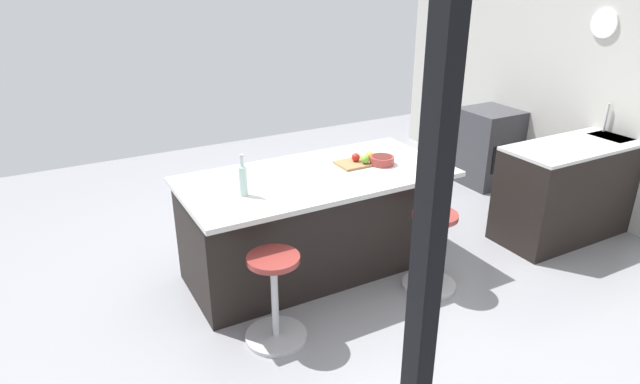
# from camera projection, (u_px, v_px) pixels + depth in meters

# --- Properties ---
(ground_plane) EXTENTS (7.69, 7.69, 0.00)m
(ground_plane) POSITION_uv_depth(u_px,v_px,m) (334.00, 268.00, 4.72)
(ground_plane) COLOR gray
(interior_partition_left) EXTENTS (0.15, 5.44, 2.84)m
(interior_partition_left) POSITION_uv_depth(u_px,v_px,m) (588.00, 74.00, 5.47)
(interior_partition_left) COLOR beige
(interior_partition_left) RESTS_ON ground_plane
(sink_cabinet) EXTENTS (2.05, 0.60, 1.20)m
(sink_cabinet) POSITION_uv_depth(u_px,v_px,m) (591.00, 183.00, 5.28)
(sink_cabinet) COLOR black
(sink_cabinet) RESTS_ON ground_plane
(oven_range) EXTENTS (0.60, 0.61, 0.89)m
(oven_range) POSITION_uv_depth(u_px,v_px,m) (488.00, 147.00, 6.40)
(oven_range) COLOR #38383D
(oven_range) RESTS_ON ground_plane
(kitchen_island) EXTENTS (2.18, 1.06, 0.89)m
(kitchen_island) POSITION_uv_depth(u_px,v_px,m) (314.00, 222.00, 4.54)
(kitchen_island) COLOR black
(kitchen_island) RESTS_ON ground_plane
(stool_by_window) EXTENTS (0.44, 0.44, 0.66)m
(stool_by_window) POSITION_uv_depth(u_px,v_px,m) (432.00, 253.00, 4.33)
(stool_by_window) COLOR #B7B7BC
(stool_by_window) RESTS_ON ground_plane
(stool_middle) EXTENTS (0.44, 0.44, 0.66)m
(stool_middle) POSITION_uv_depth(u_px,v_px,m) (275.00, 301.00, 3.72)
(stool_middle) COLOR #B7B7BC
(stool_middle) RESTS_ON ground_plane
(cutting_board) EXTENTS (0.36, 0.24, 0.02)m
(cutting_board) POSITION_uv_depth(u_px,v_px,m) (358.00, 163.00, 4.55)
(cutting_board) COLOR olive
(cutting_board) RESTS_ON kitchen_island
(apple_yellow) EXTENTS (0.07, 0.07, 0.07)m
(apple_yellow) POSITION_uv_depth(u_px,v_px,m) (369.00, 156.00, 4.58)
(apple_yellow) COLOR gold
(apple_yellow) RESTS_ON cutting_board
(apple_red) EXTENTS (0.07, 0.07, 0.07)m
(apple_red) POSITION_uv_depth(u_px,v_px,m) (356.00, 157.00, 4.55)
(apple_red) COLOR red
(apple_red) RESTS_ON cutting_board
(apple_green) EXTENTS (0.07, 0.07, 0.07)m
(apple_green) POSITION_uv_depth(u_px,v_px,m) (365.00, 159.00, 4.50)
(apple_green) COLOR #609E2D
(apple_green) RESTS_ON cutting_board
(water_bottle) EXTENTS (0.06, 0.06, 0.31)m
(water_bottle) POSITION_uv_depth(u_px,v_px,m) (243.00, 179.00, 3.90)
(water_bottle) COLOR silver
(water_bottle) RESTS_ON kitchen_island
(fruit_bowl) EXTENTS (0.21, 0.21, 0.07)m
(fruit_bowl) POSITION_uv_depth(u_px,v_px,m) (382.00, 160.00, 4.53)
(fruit_bowl) COLOR #993833
(fruit_bowl) RESTS_ON kitchen_island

